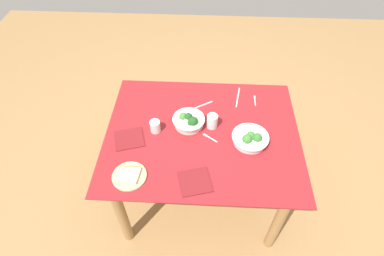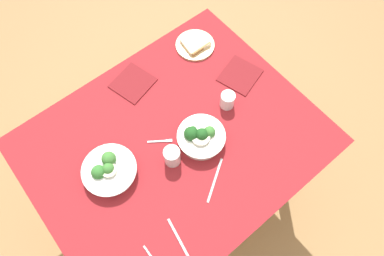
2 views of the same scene
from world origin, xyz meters
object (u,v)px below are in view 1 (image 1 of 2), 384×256
at_px(table_knife_right, 200,106).
at_px(napkin_folded_lower, 195,182).
at_px(broccoli_bowl_near, 189,121).
at_px(table_knife_left, 238,97).
at_px(bread_side_plate, 130,175).
at_px(fork_by_near_bowl, 255,100).
at_px(broccoli_bowl_far, 251,139).
at_px(napkin_folded_upper, 129,139).
at_px(water_glass_center, 212,121).
at_px(water_glass_side, 155,126).
at_px(fork_by_far_bowl, 210,138).

xyz_separation_m(table_knife_right, napkin_folded_lower, (0.01, 0.63, 0.00)).
height_order(broccoli_bowl_near, table_knife_left, broccoli_bowl_near).
height_order(broccoli_bowl_near, bread_side_plate, broccoli_bowl_near).
bearing_deg(fork_by_near_bowl, table_knife_left, 78.81).
xyz_separation_m(broccoli_bowl_far, table_knife_right, (0.33, -0.31, -0.03)).
bearing_deg(broccoli_bowl_far, broccoli_bowl_near, -18.03).
xyz_separation_m(table_knife_left, napkin_folded_upper, (0.72, 0.44, 0.00)).
distance_m(broccoli_bowl_far, napkin_folded_upper, 0.78).
xyz_separation_m(broccoli_bowl_near, napkin_folded_lower, (-0.06, 0.45, -0.04)).
bearing_deg(water_glass_center, table_knife_right, -65.71).
xyz_separation_m(broccoli_bowl_near, napkin_folded_upper, (0.38, 0.15, -0.04)).
bearing_deg(napkin_folded_lower, bread_side_plate, -2.44).
bearing_deg(water_glass_center, broccoli_bowl_near, -1.55).
height_order(bread_side_plate, fork_by_near_bowl, bread_side_plate).
bearing_deg(fork_by_near_bowl, water_glass_side, 116.41).
xyz_separation_m(broccoli_bowl_far, fork_by_far_bowl, (0.26, -0.02, -0.03)).
bearing_deg(broccoli_bowl_near, napkin_folded_upper, 20.97).
xyz_separation_m(fork_by_far_bowl, napkin_folded_upper, (0.52, 0.04, 0.00)).
bearing_deg(napkin_folded_upper, fork_by_far_bowl, -175.98).
bearing_deg(bread_side_plate, napkin_folded_lower, 177.56).
xyz_separation_m(water_glass_side, fork_by_far_bowl, (-0.36, 0.05, -0.04)).
xyz_separation_m(fork_by_near_bowl, napkin_folded_lower, (0.40, 0.71, 0.00)).
height_order(broccoli_bowl_near, napkin_folded_upper, broccoli_bowl_near).
height_order(broccoli_bowl_near, water_glass_side, broccoli_bowl_near).
bearing_deg(broccoli_bowl_near, fork_by_far_bowl, 142.44).
distance_m(bread_side_plate, table_knife_left, 0.98).
bearing_deg(table_knife_left, bread_side_plate, 146.44).
bearing_deg(water_glass_center, table_knife_left, -122.55).
height_order(water_glass_center, fork_by_far_bowl, water_glass_center).
bearing_deg(bread_side_plate, fork_by_near_bowl, -138.67).
xyz_separation_m(table_knife_left, table_knife_right, (0.27, 0.11, 0.00)).
xyz_separation_m(water_glass_center, fork_by_near_bowl, (-0.31, -0.27, -0.05)).
relative_size(broccoli_bowl_near, water_glass_center, 2.22).
relative_size(water_glass_center, water_glass_side, 1.18).
xyz_separation_m(broccoli_bowl_far, fork_by_near_bowl, (-0.07, -0.40, -0.03)).
relative_size(broccoli_bowl_far, fork_by_near_bowl, 2.27).
height_order(fork_by_far_bowl, fork_by_near_bowl, same).
xyz_separation_m(broccoli_bowl_near, bread_side_plate, (0.32, 0.43, -0.03)).
bearing_deg(bread_side_plate, table_knife_right, -122.80).
bearing_deg(water_glass_side, bread_side_plate, 73.73).
bearing_deg(water_glass_side, table_knife_left, -147.71).
distance_m(fork_by_far_bowl, table_knife_right, 0.30).
bearing_deg(broccoli_bowl_far, napkin_folded_upper, 1.13).
height_order(water_glass_side, table_knife_left, water_glass_side).
height_order(napkin_folded_upper, napkin_folded_lower, same).
relative_size(broccoli_bowl_near, napkin_folded_upper, 1.18).
relative_size(fork_by_far_bowl, napkin_folded_lower, 0.55).
height_order(broccoli_bowl_near, table_knife_right, broccoli_bowl_near).
height_order(water_glass_center, water_glass_side, water_glass_center).
distance_m(broccoli_bowl_far, water_glass_center, 0.27).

